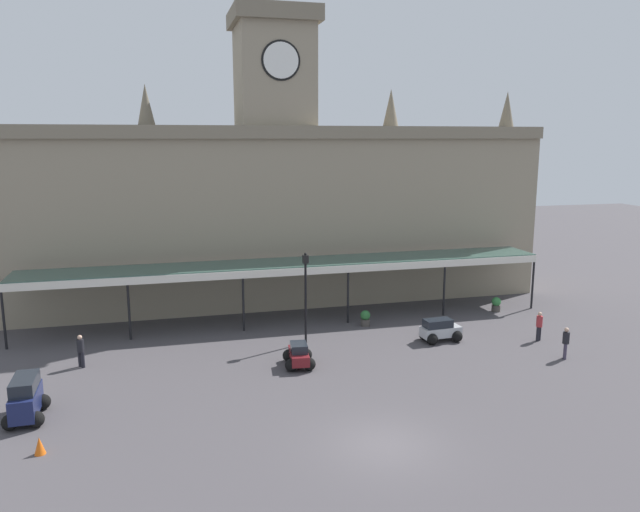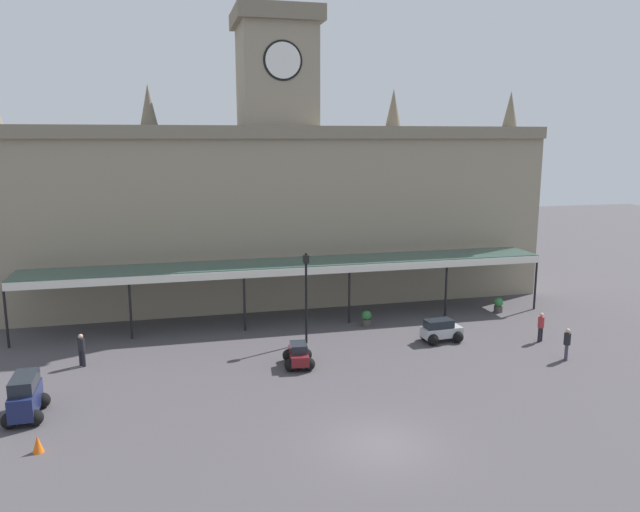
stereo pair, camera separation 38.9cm
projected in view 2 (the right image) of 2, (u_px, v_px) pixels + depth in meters
The scene contains 13 objects.
ground_plane at pixel (381, 445), 22.70m from camera, with size 140.00×140.00×0.00m, color #484447.
station_building at pixel (278, 205), 41.97m from camera, with size 36.74×6.10×19.38m.
entrance_canopy at pixel (294, 265), 37.53m from camera, with size 32.27×3.26×3.71m.
car_maroon_sedan at pixel (299, 356), 30.52m from camera, with size 1.66×2.13×1.19m.
car_silver_estate at pixel (441, 332), 34.19m from camera, with size 2.30×1.64×1.27m.
car_navy_van at pixel (25, 399), 24.82m from camera, with size 1.63×2.42×1.77m.
pedestrian_crossing_forecourt at pixel (541, 326), 34.08m from camera, with size 0.36×0.34×1.67m.
pedestrian_beside_cars at pixel (82, 349), 30.40m from camera, with size 0.34×0.34×1.67m.
pedestrian_near_entrance at pixel (567, 343), 31.27m from camera, with size 0.34×0.35×1.67m.
victorian_lamppost at pixel (306, 288), 33.41m from camera, with size 0.30×0.30×5.12m.
traffic_cone at pixel (38, 444), 22.13m from camera, with size 0.40×0.40×0.65m, color orange.
planter_forecourt_centre at pixel (367, 318), 37.01m from camera, with size 0.60×0.60×0.96m.
planter_near_kerb at pixel (499, 305), 39.98m from camera, with size 0.60×0.60×0.96m.
Camera 2 is at (-7.19, -19.81, 11.22)m, focal length 34.34 mm.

